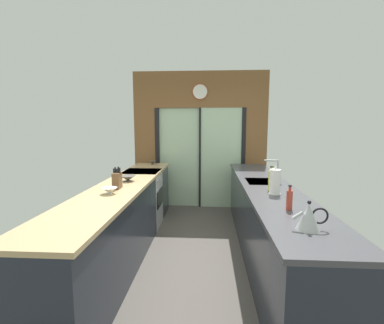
{
  "coord_description": "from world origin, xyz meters",
  "views": [
    {
      "loc": [
        0.18,
        -3.05,
        1.66
      ],
      "look_at": [
        -0.06,
        0.76,
        1.14
      ],
      "focal_mm": 25.49,
      "sensor_mm": 36.0,
      "label": 1
    }
  ],
  "objects": [
    {
      "name": "ground_plane",
      "position": [
        0.0,
        0.6,
        -0.01
      ],
      "size": [
        5.04,
        7.6,
        0.02
      ],
      "primitive_type": "cube",
      "color": "#4C4742"
    },
    {
      "name": "left_counter_run",
      "position": [
        -0.91,
        0.13,
        0.47
      ],
      "size": [
        0.62,
        3.8,
        0.92
      ],
      "color": "#1E232D",
      "rests_on": "ground_plane"
    },
    {
      "name": "sink_faucet",
      "position": [
        1.06,
        0.55,
        1.11
      ],
      "size": [
        0.19,
        0.02,
        0.29
      ],
      "color": "#B7BABC",
      "rests_on": "right_counter_run"
    },
    {
      "name": "kettle",
      "position": [
        0.89,
        -1.15,
        1.02
      ],
      "size": [
        0.25,
        0.17,
        0.21
      ],
      "color": "#B7BABC",
      "rests_on": "right_counter_run"
    },
    {
      "name": "oven_range",
      "position": [
        -0.91,
        1.25,
        0.46
      ],
      "size": [
        0.6,
        0.6,
        0.92
      ],
      "color": "#B7BABC",
      "rests_on": "ground_plane"
    },
    {
      "name": "mixing_bowl_far",
      "position": [
        -0.89,
        2.02,
        0.96
      ],
      "size": [
        0.15,
        0.15,
        0.06
      ],
      "color": "#514C47",
      "rests_on": "left_counter_run"
    },
    {
      "name": "right_counter_run",
      "position": [
        0.91,
        0.3,
        0.46
      ],
      "size": [
        0.62,
        3.8,
        0.92
      ],
      "color": "#1E232D",
      "rests_on": "ground_plane"
    },
    {
      "name": "mixing_bowl_near",
      "position": [
        -0.89,
        -0.23,
        0.96
      ],
      "size": [
        0.17,
        0.17,
        0.07
      ],
      "color": "silver",
      "rests_on": "left_counter_run"
    },
    {
      "name": "soap_bottle_far",
      "position": [
        0.89,
        0.02,
        1.04
      ],
      "size": [
        0.07,
        0.07,
        0.28
      ],
      "color": "#D1CC4C",
      "rests_on": "right_counter_run"
    },
    {
      "name": "soap_bottle_near",
      "position": [
        0.89,
        -0.69,
        1.01
      ],
      "size": [
        0.05,
        0.05,
        0.22
      ],
      "color": "#B23D2D",
      "rests_on": "right_counter_run"
    },
    {
      "name": "paper_towel_roll",
      "position": [
        0.89,
        -0.15,
        1.06
      ],
      "size": [
        0.13,
        0.13,
        0.3
      ],
      "color": "#B7BABC",
      "rests_on": "right_counter_run"
    },
    {
      "name": "back_wall_unit",
      "position": [
        0.0,
        2.4,
        1.52
      ],
      "size": [
        2.64,
        0.12,
        2.7
      ],
      "color": "brown",
      "rests_on": "ground_plane"
    },
    {
      "name": "knife_block",
      "position": [
        -0.89,
        0.02,
        1.02
      ],
      "size": [
        0.09,
        0.14,
        0.26
      ],
      "color": "brown",
      "rests_on": "left_counter_run"
    },
    {
      "name": "mixing_bowl_mid",
      "position": [
        -0.89,
        0.44,
        0.96
      ],
      "size": [
        0.21,
        0.21,
        0.07
      ],
      "color": "#514C47",
      "rests_on": "left_counter_run"
    }
  ]
}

